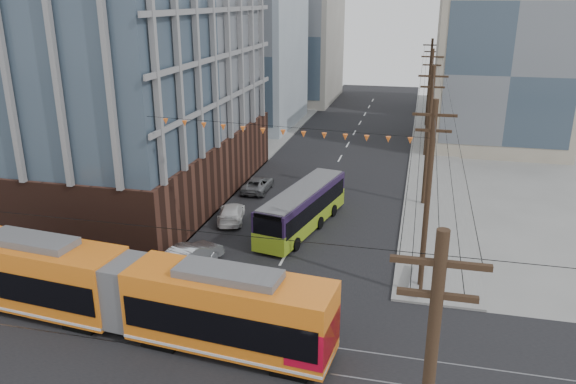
# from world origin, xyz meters

# --- Properties ---
(office_building) EXTENTS (30.00, 25.00, 28.60)m
(office_building) POSITION_xyz_m (-22.00, 23.00, 14.30)
(office_building) COLOR #381E16
(office_building) RESTS_ON ground
(bg_bldg_nw_near) EXTENTS (18.00, 16.00, 18.00)m
(bg_bldg_nw_near) POSITION_xyz_m (-17.00, 52.00, 9.00)
(bg_bldg_nw_near) COLOR #8C99A5
(bg_bldg_nw_near) RESTS_ON ground
(bg_bldg_ne_near) EXTENTS (14.00, 14.00, 16.00)m
(bg_bldg_ne_near) POSITION_xyz_m (16.00, 48.00, 8.00)
(bg_bldg_ne_near) COLOR gray
(bg_bldg_ne_near) RESTS_ON ground
(bg_bldg_nw_far) EXTENTS (16.00, 18.00, 20.00)m
(bg_bldg_nw_far) POSITION_xyz_m (-14.00, 72.00, 10.00)
(bg_bldg_nw_far) COLOR gray
(bg_bldg_nw_far) RESTS_ON ground
(bg_bldg_ne_far) EXTENTS (16.00, 16.00, 14.00)m
(bg_bldg_ne_far) POSITION_xyz_m (18.00, 68.00, 7.00)
(bg_bldg_ne_far) COLOR #8C99A5
(bg_bldg_ne_far) RESTS_ON ground
(utility_pole_far) EXTENTS (0.30, 0.30, 11.00)m
(utility_pole_far) POSITION_xyz_m (8.50, 56.00, 5.50)
(utility_pole_far) COLOR black
(utility_pole_far) RESTS_ON ground
(streetcar) EXTENTS (21.03, 4.96, 4.02)m
(streetcar) POSITION_xyz_m (-5.58, 4.28, 2.01)
(streetcar) COLOR orange
(streetcar) RESTS_ON ground
(city_bus) EXTENTS (4.55, 11.15, 3.09)m
(city_bus) POSITION_xyz_m (0.12, 18.95, 1.54)
(city_bus) COLOR #221335
(city_bus) RESTS_ON ground
(parked_car_silver) EXTENTS (3.11, 4.88, 1.52)m
(parked_car_silver) POSITION_xyz_m (-5.26, 11.26, 0.76)
(parked_car_silver) COLOR #ACB1B6
(parked_car_silver) RESTS_ON ground
(parked_car_white) EXTENTS (2.75, 4.68, 1.27)m
(parked_car_white) POSITION_xyz_m (-5.30, 19.09, 0.64)
(parked_car_white) COLOR white
(parked_car_white) RESTS_ON ground
(parked_car_grey) EXTENTS (2.05, 4.41, 1.22)m
(parked_car_grey) POSITION_xyz_m (-5.34, 26.13, 0.61)
(parked_car_grey) COLOR slate
(parked_car_grey) RESTS_ON ground
(jersey_barrier) EXTENTS (1.13, 3.66, 0.72)m
(jersey_barrier) POSITION_xyz_m (8.30, 12.22, 0.36)
(jersey_barrier) COLOR #616161
(jersey_barrier) RESTS_ON ground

